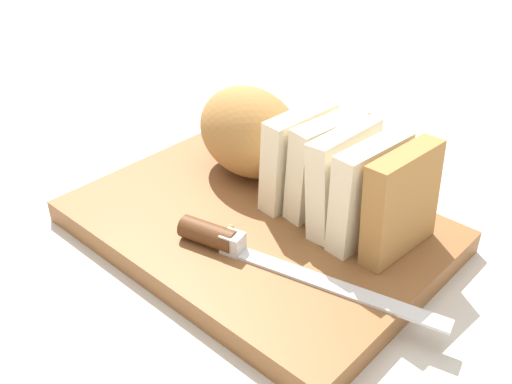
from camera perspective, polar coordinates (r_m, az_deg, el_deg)
The scene contains 6 objects.
ground_plane at distance 0.62m, azimuth 0.00°, elevation -4.28°, with size 3.00×3.00×0.00m, color beige.
cutting_board at distance 0.61m, azimuth 0.00°, elevation -3.35°, with size 0.37×0.26×0.02m, color brown.
bread_loaf at distance 0.62m, azimuth 3.43°, elevation 3.91°, with size 0.28×0.10×0.10m.
bread_knife at distance 0.55m, azimuth -1.90°, elevation -5.22°, with size 0.26×0.09×0.02m.
crumb_near_knife at distance 0.58m, azimuth -3.56°, elevation -4.06°, with size 0.00×0.00×0.00m, color tan.
crumb_near_loaf at distance 0.58m, azimuth -2.66°, elevation -3.41°, with size 0.01×0.01×0.01m, color tan.
Camera 1 is at (0.35, -0.35, 0.37)m, focal length 40.97 mm.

